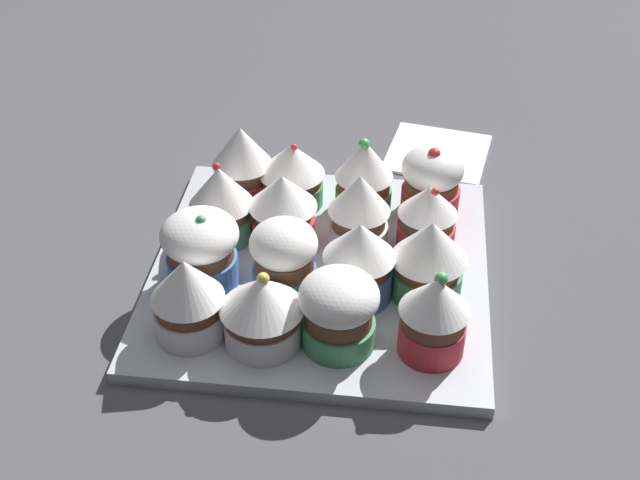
{
  "coord_description": "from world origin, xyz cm",
  "views": [
    {
      "loc": [
        -57.35,
        -6.92,
        49.21
      ],
      "look_at": [
        0.0,
        0.0,
        4.2
      ],
      "focal_mm": 47.47,
      "sensor_mm": 36.0,
      "label": 1
    }
  ],
  "objects_px": {
    "cupcake_2": "(427,218)",
    "cupcake_8": "(262,309)",
    "baking_tray": "(320,272)",
    "cupcake_14": "(221,202)",
    "napkin": "(438,152)",
    "cupcake_5": "(359,260)",
    "cupcake_12": "(188,297)",
    "cupcake_11": "(292,173)",
    "cupcake_0": "(434,315)",
    "cupcake_15": "(242,163)",
    "cupcake_3": "(432,181)",
    "cupcake_13": "(201,248)",
    "cupcake_9": "(284,257)",
    "cupcake_4": "(339,310)",
    "cupcake_6": "(359,212)",
    "cupcake_7": "(364,175)",
    "cupcake_1": "(429,258)",
    "cupcake_10": "(283,208)"
  },
  "relations": [
    {
      "from": "cupcake_1",
      "to": "cupcake_5",
      "type": "distance_m",
      "value": 0.06
    },
    {
      "from": "cupcake_11",
      "to": "cupcake_14",
      "type": "xyz_separation_m",
      "value": [
        -0.06,
        0.06,
        0.0
      ]
    },
    {
      "from": "baking_tray",
      "to": "cupcake_13",
      "type": "height_order",
      "value": "cupcake_13"
    },
    {
      "from": "cupcake_2",
      "to": "cupcake_7",
      "type": "relative_size",
      "value": 0.88
    },
    {
      "from": "cupcake_2",
      "to": "cupcake_4",
      "type": "height_order",
      "value": "cupcake_2"
    },
    {
      "from": "cupcake_0",
      "to": "cupcake_11",
      "type": "bearing_deg",
      "value": 36.32
    },
    {
      "from": "baking_tray",
      "to": "cupcake_0",
      "type": "relative_size",
      "value": 3.87
    },
    {
      "from": "cupcake_0",
      "to": "cupcake_9",
      "type": "relative_size",
      "value": 1.08
    },
    {
      "from": "cupcake_3",
      "to": "cupcake_12",
      "type": "xyz_separation_m",
      "value": [
        -0.19,
        0.19,
        0.0
      ]
    },
    {
      "from": "cupcake_6",
      "to": "napkin",
      "type": "height_order",
      "value": "cupcake_6"
    },
    {
      "from": "cupcake_2",
      "to": "cupcake_8",
      "type": "height_order",
      "value": "cupcake_2"
    },
    {
      "from": "cupcake_5",
      "to": "cupcake_4",
      "type": "bearing_deg",
      "value": 169.45
    },
    {
      "from": "cupcake_9",
      "to": "napkin",
      "type": "xyz_separation_m",
      "value": [
        0.26,
        -0.13,
        -0.05
      ]
    },
    {
      "from": "cupcake_15",
      "to": "cupcake_3",
      "type": "bearing_deg",
      "value": -90.78
    },
    {
      "from": "cupcake_0",
      "to": "cupcake_9",
      "type": "xyz_separation_m",
      "value": [
        0.06,
        0.13,
        -0.0
      ]
    },
    {
      "from": "napkin",
      "to": "cupcake_6",
      "type": "bearing_deg",
      "value": 159.2
    },
    {
      "from": "cupcake_0",
      "to": "cupcake_15",
      "type": "bearing_deg",
      "value": 44.47
    },
    {
      "from": "cupcake_14",
      "to": "napkin",
      "type": "distance_m",
      "value": 0.28
    },
    {
      "from": "cupcake_0",
      "to": "cupcake_8",
      "type": "height_order",
      "value": "cupcake_0"
    },
    {
      "from": "cupcake_9",
      "to": "napkin",
      "type": "height_order",
      "value": "cupcake_9"
    },
    {
      "from": "cupcake_2",
      "to": "cupcake_1",
      "type": "bearing_deg",
      "value": -177.8
    },
    {
      "from": "napkin",
      "to": "cupcake_4",
      "type": "bearing_deg",
      "value": 166.23
    },
    {
      "from": "cupcake_6",
      "to": "cupcake_15",
      "type": "bearing_deg",
      "value": 60.95
    },
    {
      "from": "cupcake_1",
      "to": "cupcake_10",
      "type": "xyz_separation_m",
      "value": [
        0.06,
        0.13,
        -0.0
      ]
    },
    {
      "from": "cupcake_9",
      "to": "cupcake_11",
      "type": "distance_m",
      "value": 0.13
    },
    {
      "from": "cupcake_9",
      "to": "cupcake_12",
      "type": "xyz_separation_m",
      "value": [
        -0.06,
        0.07,
        0.0
      ]
    },
    {
      "from": "cupcake_3",
      "to": "cupcake_8",
      "type": "relative_size",
      "value": 1.09
    },
    {
      "from": "cupcake_2",
      "to": "cupcake_4",
      "type": "relative_size",
      "value": 1.03
    },
    {
      "from": "cupcake_0",
      "to": "cupcake_10",
      "type": "bearing_deg",
      "value": 47.28
    },
    {
      "from": "cupcake_8",
      "to": "cupcake_1",
      "type": "bearing_deg",
      "value": -60.86
    },
    {
      "from": "cupcake_15",
      "to": "cupcake_12",
      "type": "bearing_deg",
      "value": 178.24
    },
    {
      "from": "cupcake_11",
      "to": "cupcake_13",
      "type": "distance_m",
      "value": 0.14
    },
    {
      "from": "cupcake_13",
      "to": "cupcake_14",
      "type": "distance_m",
      "value": 0.07
    },
    {
      "from": "cupcake_8",
      "to": "cupcake_7",
      "type": "bearing_deg",
      "value": -18.83
    },
    {
      "from": "baking_tray",
      "to": "cupcake_1",
      "type": "height_order",
      "value": "cupcake_1"
    },
    {
      "from": "cupcake_12",
      "to": "napkin",
      "type": "height_order",
      "value": "cupcake_12"
    },
    {
      "from": "cupcake_3",
      "to": "cupcake_14",
      "type": "bearing_deg",
      "value": 108.08
    },
    {
      "from": "baking_tray",
      "to": "cupcake_14",
      "type": "height_order",
      "value": "cupcake_14"
    },
    {
      "from": "cupcake_5",
      "to": "cupcake_12",
      "type": "relative_size",
      "value": 1.02
    },
    {
      "from": "cupcake_14",
      "to": "napkin",
      "type": "bearing_deg",
      "value": -46.46
    },
    {
      "from": "cupcake_3",
      "to": "cupcake_11",
      "type": "bearing_deg",
      "value": 89.92
    },
    {
      "from": "cupcake_11",
      "to": "cupcake_15",
      "type": "bearing_deg",
      "value": 87.29
    },
    {
      "from": "cupcake_9",
      "to": "baking_tray",
      "type": "bearing_deg",
      "value": -36.71
    },
    {
      "from": "cupcake_2",
      "to": "baking_tray",
      "type": "bearing_deg",
      "value": 112.53
    },
    {
      "from": "cupcake_3",
      "to": "cupcake_9",
      "type": "height_order",
      "value": "cupcake_3"
    },
    {
      "from": "cupcake_5",
      "to": "cupcake_9",
      "type": "height_order",
      "value": "cupcake_5"
    },
    {
      "from": "cupcake_8",
      "to": "cupcake_14",
      "type": "distance_m",
      "value": 0.14
    },
    {
      "from": "cupcake_11",
      "to": "cupcake_14",
      "type": "relative_size",
      "value": 0.88
    },
    {
      "from": "cupcake_14",
      "to": "baking_tray",
      "type": "bearing_deg",
      "value": -109.82
    },
    {
      "from": "cupcake_14",
      "to": "cupcake_11",
      "type": "bearing_deg",
      "value": -41.84
    }
  ]
}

